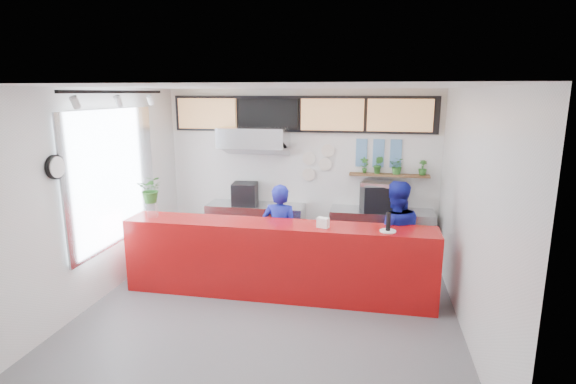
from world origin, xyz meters
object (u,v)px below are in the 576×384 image
Objects in this scene: espresso_machine at (382,198)px; pepper_mill at (388,222)px; panini_oven at (245,193)px; staff_right at (394,237)px; staff_center at (280,234)px; service_counter at (277,260)px.

pepper_mill reaches higher than espresso_machine.
staff_right is (2.67, -1.33, -0.25)m from panini_oven.
staff_center is (0.95, -1.34, -0.31)m from panini_oven.
service_counter is 2.66× the size of staff_right.
staff_center reaches higher than panini_oven.
espresso_machine is at bearing -135.74° from staff_center.
staff_right reaches higher than service_counter.
service_counter is at bearing 100.42° from staff_center.
espresso_machine reaches higher than service_counter.
pepper_mill reaches higher than panini_oven.
panini_oven is at bearing 168.93° from espresso_machine.
panini_oven is 0.26× the size of staff_right.
staff_center reaches higher than espresso_machine.
espresso_machine is 0.45× the size of staff_center.
service_counter is 6.27× the size of espresso_machine.
staff_center is 1.72m from staff_right.
panini_oven is 0.61× the size of espresso_machine.
panini_oven is 2.99m from staff_right.
panini_oven is 3.18m from pepper_mill.
espresso_machine is 1.90m from pepper_mill.
staff_right reaches higher than pepper_mill.
staff_right is (1.66, 0.47, 0.30)m from service_counter.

